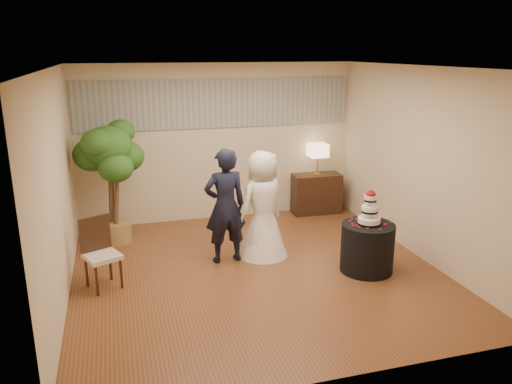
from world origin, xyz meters
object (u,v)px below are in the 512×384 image
object	(u,v)px
groom	(225,206)
ficus_tree	(111,182)
bride	(263,204)
wedding_cake	(370,207)
console	(316,194)
side_chair	(102,254)
cake_table	(367,248)
table_lamp	(317,159)

from	to	relation	value
groom	ficus_tree	size ratio (longest dim) A/B	0.85
groom	bride	world-z (taller)	groom
ficus_tree	wedding_cake	bearing A→B (deg)	-31.87
console	side_chair	distance (m)	4.43
bride	ficus_tree	xyz separation A→B (m)	(-2.16, 1.17, 0.19)
ficus_tree	console	bearing A→B (deg)	7.73
bride	side_chair	bearing A→B (deg)	-10.85
console	side_chair	world-z (taller)	side_chair
side_chair	wedding_cake	bearing A→B (deg)	-31.42
wedding_cake	console	distance (m)	2.70
cake_table	console	world-z (taller)	console
groom	wedding_cake	size ratio (longest dim) A/B	3.39
bride	wedding_cake	world-z (taller)	bride
console	groom	bearing A→B (deg)	-138.22
table_lamp	ficus_tree	xyz separation A→B (m)	(-3.72, -0.51, -0.05)
wedding_cake	ficus_tree	world-z (taller)	ficus_tree
table_lamp	side_chair	xyz separation A→B (m)	(-3.88, -2.15, -0.58)
cake_table	ficus_tree	size ratio (longest dim) A/B	0.37
bride	ficus_tree	size ratio (longest dim) A/B	0.81
cake_table	side_chair	size ratio (longest dim) A/B	0.79
wedding_cake	cake_table	bearing A→B (deg)	0.00
cake_table	console	xyz separation A→B (m)	(0.32, 2.62, 0.03)
groom	table_lamp	world-z (taller)	groom
groom	bride	xyz separation A→B (m)	(0.59, 0.06, -0.04)
wedding_cake	ficus_tree	bearing A→B (deg)	148.13
bride	table_lamp	bearing A→B (deg)	-155.50
bride	side_chair	size ratio (longest dim) A/B	1.73
wedding_cake	ficus_tree	distance (m)	4.00
ficus_tree	side_chair	size ratio (longest dim) A/B	2.14
console	wedding_cake	bearing A→B (deg)	-94.09
cake_table	table_lamp	distance (m)	2.73
console	table_lamp	world-z (taller)	table_lamp
cake_table	ficus_tree	distance (m)	4.06
cake_table	groom	bearing A→B (deg)	154.18
wedding_cake	groom	bearing A→B (deg)	154.18
cake_table	console	distance (m)	2.64
ficus_tree	bride	bearing A→B (deg)	-28.43
wedding_cake	side_chair	size ratio (longest dim) A/B	0.53
bride	cake_table	xyz separation A→B (m)	(1.24, -0.95, -0.46)
ficus_tree	side_chair	distance (m)	1.73
cake_table	table_lamp	world-z (taller)	table_lamp
console	side_chair	bearing A→B (deg)	-148.10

